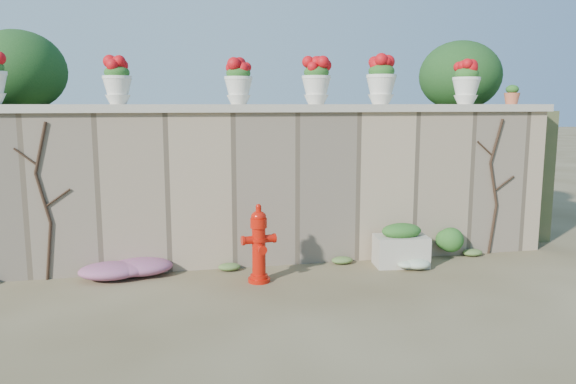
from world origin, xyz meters
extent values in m
plane|color=brown|center=(0.00, 0.00, 0.00)|extent=(80.00, 80.00, 0.00)
cube|color=#9C8568|center=(0.00, 1.80, 1.00)|extent=(8.00, 0.40, 2.00)
cube|color=#B9B19C|center=(0.00, 1.80, 2.05)|extent=(8.10, 0.52, 0.10)
cube|color=#384C23|center=(0.00, 5.00, 1.00)|extent=(9.00, 6.00, 2.00)
ellipsoid|color=#143814|center=(-3.20, 3.00, 2.55)|extent=(1.30, 1.30, 1.10)
ellipsoid|color=#143814|center=(3.40, 3.00, 2.55)|extent=(1.30, 1.30, 1.10)
cylinder|color=black|center=(-2.66, 1.58, 0.35)|extent=(0.12, 0.04, 0.70)
cylinder|color=black|center=(-2.69, 1.58, 1.00)|extent=(0.17, 0.04, 0.61)
cylinder|color=black|center=(-2.67, 1.58, 1.60)|extent=(0.18, 0.04, 0.61)
cylinder|color=black|center=(-2.52, 1.58, 1.00)|extent=(0.30, 0.02, 0.22)
cylinder|color=black|center=(-2.85, 1.58, 1.50)|extent=(0.25, 0.02, 0.21)
cylinder|color=black|center=(3.24, 1.58, 0.35)|extent=(0.12, 0.04, 0.70)
cylinder|color=black|center=(3.22, 1.58, 1.00)|extent=(0.17, 0.04, 0.61)
cylinder|color=black|center=(3.23, 1.58, 1.60)|extent=(0.18, 0.04, 0.61)
cylinder|color=black|center=(3.38, 1.58, 1.00)|extent=(0.30, 0.02, 0.22)
cylinder|color=black|center=(3.05, 1.58, 1.50)|extent=(0.25, 0.02, 0.21)
cylinder|color=#BA1307|center=(-0.20, 0.98, 0.02)|extent=(0.26, 0.26, 0.05)
cylinder|color=#BA1307|center=(-0.20, 0.98, 0.38)|extent=(0.16, 0.16, 0.59)
cylinder|color=#BA1307|center=(-0.20, 0.98, 0.52)|extent=(0.20, 0.20, 0.04)
cylinder|color=#BA1307|center=(-0.20, 0.98, 0.72)|extent=(0.20, 0.20, 0.11)
ellipsoid|color=#BA1307|center=(-0.20, 0.98, 0.81)|extent=(0.18, 0.18, 0.13)
cylinder|color=#BA1307|center=(-0.20, 0.98, 0.89)|extent=(0.07, 0.07, 0.09)
cylinder|color=#BA1307|center=(-0.33, 0.96, 0.52)|extent=(0.14, 0.11, 0.09)
cylinder|color=#BA1307|center=(-0.07, 1.00, 0.52)|extent=(0.14, 0.11, 0.09)
cylinder|color=#BA1307|center=(-0.18, 0.88, 0.43)|extent=(0.10, 0.11, 0.09)
cube|color=#B9B19C|center=(1.73, 1.27, 0.20)|extent=(0.72, 0.47, 0.40)
ellipsoid|color=#1E5119|center=(1.73, 1.27, 0.47)|extent=(0.55, 0.37, 0.20)
ellipsoid|color=#1E5119|center=(2.53, 1.55, 0.29)|extent=(0.60, 0.54, 0.57)
ellipsoid|color=#D129AA|center=(-1.75, 1.41, 0.13)|extent=(0.99, 0.66, 0.26)
ellipsoid|color=white|center=(1.81, 1.09, 0.09)|extent=(0.47, 0.38, 0.17)
ellipsoid|color=#1E5119|center=(-1.80, 1.80, 2.48)|extent=(0.30, 0.30, 0.18)
ellipsoid|color=red|center=(-1.80, 1.80, 2.56)|extent=(0.27, 0.27, 0.19)
ellipsoid|color=#1E5119|center=(-0.32, 1.80, 2.49)|extent=(0.31, 0.31, 0.19)
ellipsoid|color=red|center=(-0.32, 1.80, 2.56)|extent=(0.27, 0.27, 0.19)
ellipsoid|color=#1E5119|center=(0.70, 1.80, 2.51)|extent=(0.33, 0.33, 0.20)
ellipsoid|color=red|center=(0.70, 1.80, 2.59)|extent=(0.29, 0.29, 0.20)
ellipsoid|color=#1E5119|center=(1.60, 1.80, 2.53)|extent=(0.35, 0.35, 0.21)
ellipsoid|color=red|center=(1.60, 1.80, 2.62)|extent=(0.30, 0.30, 0.22)
ellipsoid|color=#1E5119|center=(2.85, 1.80, 2.51)|extent=(0.33, 0.33, 0.20)
ellipsoid|color=red|center=(2.85, 1.80, 2.59)|extent=(0.29, 0.29, 0.21)
ellipsoid|color=#1E5119|center=(3.56, 1.80, 2.30)|extent=(0.18, 0.18, 0.12)
camera|label=1|loc=(-1.18, -5.42, 2.11)|focal=35.00mm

